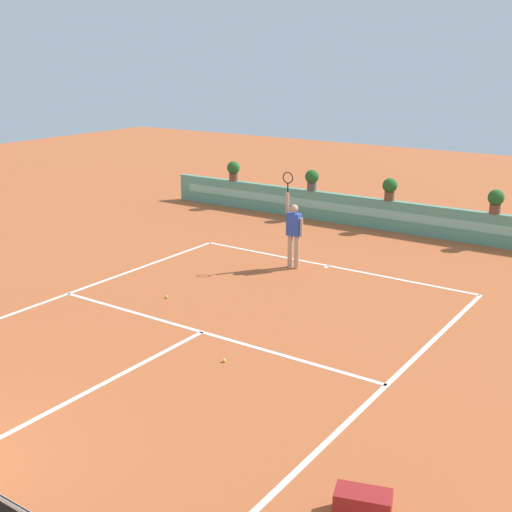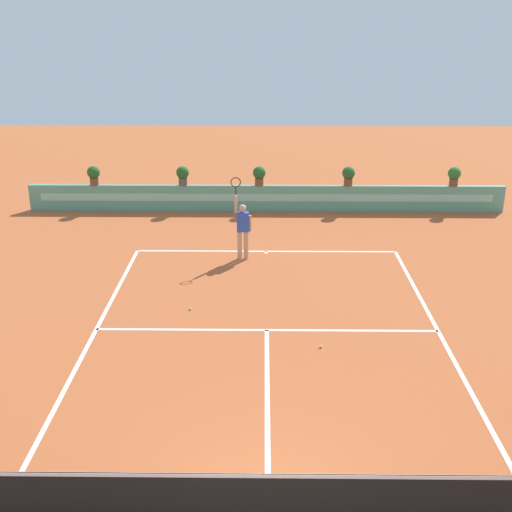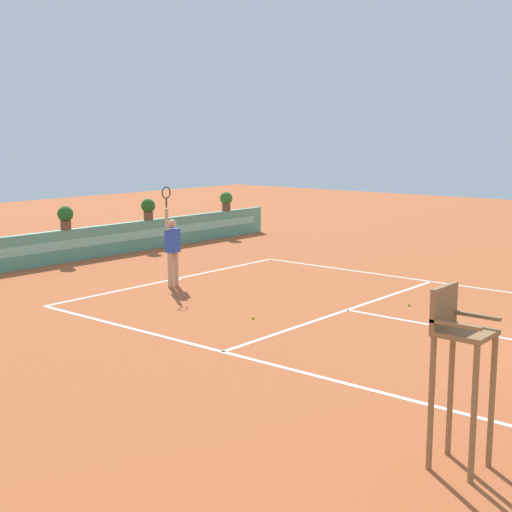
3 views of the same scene
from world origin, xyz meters
The scene contains 10 objects.
ground_plane centered at (0.00, 6.00, 0.00)m, with size 60.00×60.00×0.00m, color #B2562D.
court_lines centered at (0.00, 6.72, 0.00)m, with size 8.32×11.94×0.01m.
back_wall_barrier centered at (0.00, 16.39, 0.50)m, with size 18.00×0.21×1.00m.
umpire_chair centered at (-5.72, 1.26, 1.34)m, with size 0.60×0.60×2.14m.
tennis_player centered at (-0.72, 11.22, 1.05)m, with size 0.62×0.24×2.58m.
tennis_ball_near_baseline centered at (-1.96, 7.51, 0.03)m, with size 0.07×0.07×0.07m, color #CCE033.
tennis_ball_mid_court centered at (1.23, 5.53, 0.03)m, with size 0.07×0.07×0.07m, color #CCE033.
potted_plant_right centered at (3.09, 16.39, 1.41)m, with size 0.48×0.48×0.72m.
potted_plant_far_right centered at (7.04, 16.39, 1.41)m, with size 0.48×0.48×0.72m.
potted_plant_centre centered at (-0.26, 16.39, 1.41)m, with size 0.48×0.48×0.72m.
Camera 3 is at (-13.31, -2.04, 3.83)m, focal length 50.60 mm.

